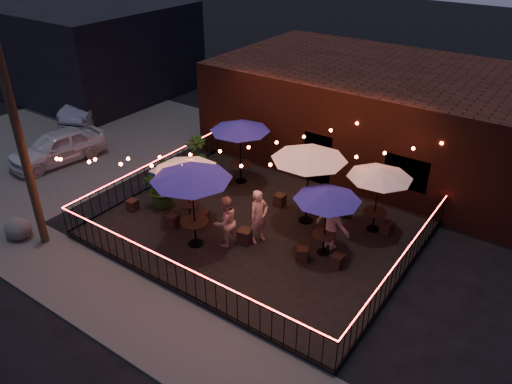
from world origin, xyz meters
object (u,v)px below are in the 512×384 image
cafe_table_0 (186,166)px  cafe_table_2 (191,175)px  cafe_table_5 (380,174)px  cooler (160,181)px  cafe_table_1 (240,127)px  cafe_table_3 (309,155)px  utility_pole (17,130)px  cafe_table_4 (328,196)px  boulder (18,229)px

cafe_table_0 → cafe_table_2: size_ratio=0.98×
cafe_table_5 → cooler: bearing=-163.8°
cafe_table_5 → cooler: (-7.74, -2.25, -1.69)m
cafe_table_1 → cooler: cafe_table_1 is taller
cafe_table_5 → cafe_table_3: bearing=-158.3°
utility_pole → cafe_table_4: (7.90, 4.62, -1.78)m
cafe_table_2 → cafe_table_4: 4.13m
cafe_table_1 → cafe_table_2: (1.36, -4.27, 0.20)m
cafe_table_1 → cafe_table_4: (4.97, -2.31, -0.26)m
utility_pole → cafe_table_5: bearing=38.1°
cafe_table_1 → cafe_table_0: bearing=-85.0°
cafe_table_1 → boulder: (-3.85, -7.27, -2.12)m
cafe_table_0 → cafe_table_2: cafe_table_2 is taller
cafe_table_0 → cafe_table_3: bearing=35.3°
utility_pole → cafe_table_2: 5.22m
cafe_table_1 → cafe_table_5: 5.72m
cafe_table_0 → cafe_table_2: bearing=-40.6°
utility_pole → cafe_table_5: (8.64, 6.76, -1.71)m
cafe_table_0 → cooler: size_ratio=3.08×
boulder → cooler: bearing=69.4°
cafe_table_0 → cafe_table_3: size_ratio=0.83×
cafe_table_1 → cafe_table_3: 3.73m
cafe_table_4 → cafe_table_5: 2.27m
utility_pole → cafe_table_3: 8.89m
cooler → cafe_table_0: bearing=-21.7°
cafe_table_4 → boulder: cafe_table_4 is taller
cafe_table_3 → cafe_table_4: 1.96m
utility_pole → cafe_table_1: (2.93, 6.93, -1.52)m
cafe_table_0 → cafe_table_4: cafe_table_0 is taller
boulder → cafe_table_3: bearing=40.1°
cafe_table_4 → cafe_table_2: bearing=-151.5°
cafe_table_0 → boulder: bearing=-136.5°
cafe_table_0 → cafe_table_4: size_ratio=1.07×
cafe_table_0 → cafe_table_4: (4.68, 1.04, -0.08)m
utility_pole → cafe_table_3: bearing=42.3°
cafe_table_2 → cafe_table_5: size_ratio=1.06×
cafe_table_3 → cafe_table_5: (2.13, 0.85, -0.41)m
cafe_table_5 → cooler: size_ratio=2.96×
cafe_table_0 → cooler: bearing=158.0°
cafe_table_4 → utility_pole: bearing=-149.7°
cafe_table_0 → cafe_table_1: cafe_table_1 is taller
cafe_table_1 → boulder: cafe_table_1 is taller
cafe_table_2 → cafe_table_4: bearing=28.5°
utility_pole → cafe_table_1: bearing=67.1°
cafe_table_4 → cafe_table_5: size_ratio=0.97×
cafe_table_0 → cafe_table_4: 4.80m
cafe_table_2 → cooler: size_ratio=3.15×
cafe_table_5 → cafe_table_1: bearing=178.3°
cafe_table_2 → cafe_table_5: cafe_table_2 is taller
boulder → cafe_table_4: bearing=29.4°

